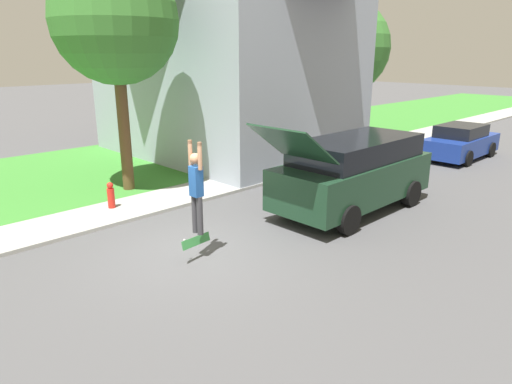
% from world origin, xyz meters
% --- Properties ---
extents(ground_plane, '(120.00, 120.00, 0.00)m').
position_xyz_m(ground_plane, '(0.00, 0.00, 0.00)').
color(ground_plane, '#49494C').
extents(lawn, '(10.00, 80.00, 0.08)m').
position_xyz_m(lawn, '(-8.00, 6.00, 0.04)').
color(lawn, '#387F2D').
rests_on(lawn, ground_plane).
extents(sidewalk, '(1.80, 80.00, 0.10)m').
position_xyz_m(sidewalk, '(-3.60, 6.00, 0.05)').
color(sidewalk, '#9E9E99').
rests_on(sidewalk, ground_plane).
extents(house, '(10.67, 8.20, 9.29)m').
position_xyz_m(house, '(-7.66, 7.50, 4.91)').
color(house, '#99A3B2').
rests_on(house, lawn).
extents(lawn_tree_near, '(3.72, 3.72, 6.97)m').
position_xyz_m(lawn_tree_near, '(-5.30, 1.28, 5.16)').
color(lawn_tree_near, brown).
rests_on(lawn_tree_near, lawn).
extents(lawn_tree_far, '(4.30, 4.30, 6.59)m').
position_xyz_m(lawn_tree_far, '(-5.33, 12.65, 4.51)').
color(lawn_tree_far, brown).
rests_on(lawn_tree_far, lawn).
extents(suv_parked, '(2.21, 5.75, 2.71)m').
position_xyz_m(suv_parked, '(0.80, 4.85, 1.13)').
color(suv_parked, '#193823').
rests_on(suv_parked, ground_plane).
extents(car_down_street, '(1.85, 4.07, 1.43)m').
position_xyz_m(car_down_street, '(0.13, 13.72, 0.69)').
color(car_down_street, navy).
rests_on(car_down_street, ground_plane).
extents(skateboarder, '(0.41, 0.23, 2.00)m').
position_xyz_m(skateboarder, '(0.30, -0.19, 1.61)').
color(skateboarder, '#38383D').
rests_on(skateboarder, ground_plane).
extents(skateboard, '(0.25, 0.82, 0.25)m').
position_xyz_m(skateboard, '(0.31, -0.26, 0.42)').
color(skateboard, '#337F3D').
rests_on(skateboard, ground_plane).
extents(fire_hydrant, '(0.20, 0.20, 0.74)m').
position_xyz_m(fire_hydrant, '(-3.87, -0.06, 0.46)').
color(fire_hydrant, red).
rests_on(fire_hydrant, sidewalk).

